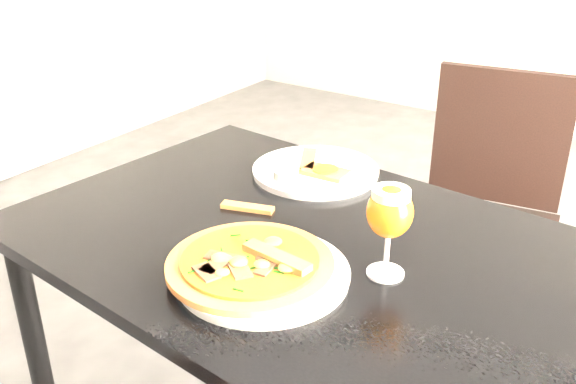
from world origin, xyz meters
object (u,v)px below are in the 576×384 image
Objects in this scene: dining_table at (304,276)px; beer_glass at (390,213)px; pizza at (251,263)px; chair_far at (484,212)px.

dining_table is 0.29m from beer_glass.
pizza is 0.27m from beer_glass.
chair_far reaches higher than pizza.
pizza is 1.74× the size of beer_glass.
beer_glass is at bearing -2.82° from dining_table.
pizza is (-0.14, -0.98, 0.27)m from chair_far.
pizza is at bearing -87.16° from dining_table.
pizza is (-0.01, -0.17, 0.12)m from dining_table.
beer_glass reaches higher than pizza.
chair_far is 0.92m from beer_glass.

